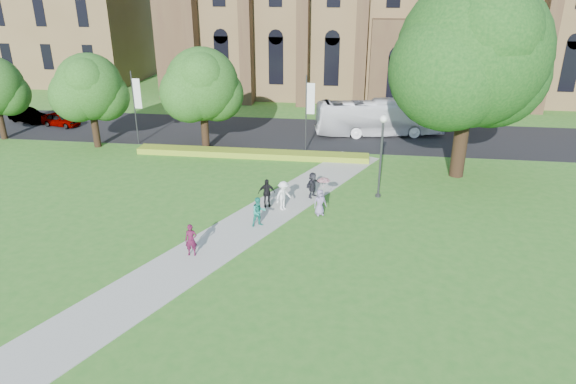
# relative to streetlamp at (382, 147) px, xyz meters

# --- Properties ---
(ground) EXTENTS (160.00, 160.00, 0.00)m
(ground) POSITION_rel_streetlamp_xyz_m (-7.50, -6.50, -3.30)
(ground) COLOR #307222
(ground) RESTS_ON ground
(road) EXTENTS (160.00, 10.00, 0.02)m
(road) POSITION_rel_streetlamp_xyz_m (-7.50, 13.50, -3.29)
(road) COLOR black
(road) RESTS_ON ground
(footpath) EXTENTS (15.58, 28.54, 0.04)m
(footpath) POSITION_rel_streetlamp_xyz_m (-7.50, -5.50, -3.28)
(footpath) COLOR #B2B2A8
(footpath) RESTS_ON ground
(flower_hedge) EXTENTS (18.00, 1.40, 0.45)m
(flower_hedge) POSITION_rel_streetlamp_xyz_m (-9.50, 6.70, -3.07)
(flower_hedge) COLOR gold
(flower_hedge) RESTS_ON ground
(building_west) EXTENTS (22.00, 14.00, 18.30)m
(building_west) POSITION_rel_streetlamp_xyz_m (-41.50, 35.50, 5.91)
(building_west) COLOR brown
(building_west) RESTS_ON ground
(streetlamp) EXTENTS (0.44, 0.44, 5.24)m
(streetlamp) POSITION_rel_streetlamp_xyz_m (0.00, 0.00, 0.00)
(streetlamp) COLOR #38383D
(streetlamp) RESTS_ON ground
(large_tree) EXTENTS (9.60, 9.60, 13.20)m
(large_tree) POSITION_rel_streetlamp_xyz_m (5.50, 4.50, 5.07)
(large_tree) COLOR #332114
(large_tree) RESTS_ON ground
(street_tree_0) EXTENTS (5.20, 5.20, 7.50)m
(street_tree_0) POSITION_rel_streetlamp_xyz_m (-22.50, 7.50, 1.58)
(street_tree_0) COLOR #332114
(street_tree_0) RESTS_ON ground
(street_tree_1) EXTENTS (5.60, 5.60, 8.05)m
(street_tree_1) POSITION_rel_streetlamp_xyz_m (-13.50, 8.00, 1.93)
(street_tree_1) COLOR #332114
(street_tree_1) RESTS_ON ground
(banner_pole_0) EXTENTS (0.70, 0.10, 6.00)m
(banner_pole_0) POSITION_rel_streetlamp_xyz_m (-5.39, 8.70, 0.09)
(banner_pole_0) COLOR #38383D
(banner_pole_0) RESTS_ON ground
(banner_pole_1) EXTENTS (0.70, 0.10, 6.00)m
(banner_pole_1) POSITION_rel_streetlamp_xyz_m (-19.39, 8.70, 0.09)
(banner_pole_1) COLOR #38383D
(banner_pole_1) RESTS_ON ground
(tour_coach) EXTENTS (11.28, 4.57, 3.06)m
(tour_coach) POSITION_rel_streetlamp_xyz_m (0.34, 13.99, -1.75)
(tour_coach) COLOR white
(tour_coach) RESTS_ON road
(car_0) EXTENTS (4.01, 2.39, 1.28)m
(car_0) POSITION_rel_streetlamp_xyz_m (-28.81, 12.95, -2.64)
(car_0) COLOR gray
(car_0) RESTS_ON road
(car_1) EXTENTS (4.21, 2.52, 1.31)m
(car_1) POSITION_rel_streetlamp_xyz_m (-32.61, 13.80, -2.62)
(car_1) COLOR gray
(car_1) RESTS_ON road
(pedestrian_0) EXTENTS (0.65, 0.48, 1.64)m
(pedestrian_0) POSITION_rel_streetlamp_xyz_m (-9.37, -8.79, -2.43)
(pedestrian_0) COLOR #4C112D
(pedestrian_0) RESTS_ON footpath
(pedestrian_1) EXTENTS (1.03, 0.98, 1.69)m
(pedestrian_1) POSITION_rel_streetlamp_xyz_m (-6.68, -5.15, -2.41)
(pedestrian_1) COLOR #1B8773
(pedestrian_1) RESTS_ON footpath
(pedestrian_2) EXTENTS (1.21, 1.31, 1.77)m
(pedestrian_2) POSITION_rel_streetlamp_xyz_m (-5.64, -2.79, -2.37)
(pedestrian_2) COLOR white
(pedestrian_2) RESTS_ON footpath
(pedestrian_3) EXTENTS (1.10, 0.71, 1.74)m
(pedestrian_3) POSITION_rel_streetlamp_xyz_m (-6.70, -2.48, -2.38)
(pedestrian_3) COLOR black
(pedestrian_3) RESTS_ON footpath
(pedestrian_4) EXTENTS (0.90, 0.78, 1.55)m
(pedestrian_4) POSITION_rel_streetlamp_xyz_m (-3.44, -3.26, -2.48)
(pedestrian_4) COLOR gray
(pedestrian_4) RESTS_ON footpath
(pedestrian_5) EXTENTS (1.22, 1.53, 1.63)m
(pedestrian_5) POSITION_rel_streetlamp_xyz_m (-4.09, -0.70, -2.44)
(pedestrian_5) COLOR #25242B
(pedestrian_5) RESTS_ON footpath
(parasol) EXTENTS (0.95, 0.95, 0.63)m
(parasol) POSITION_rel_streetlamp_xyz_m (-3.26, -3.16, -1.39)
(parasol) COLOR pink
(parasol) RESTS_ON pedestrian_4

